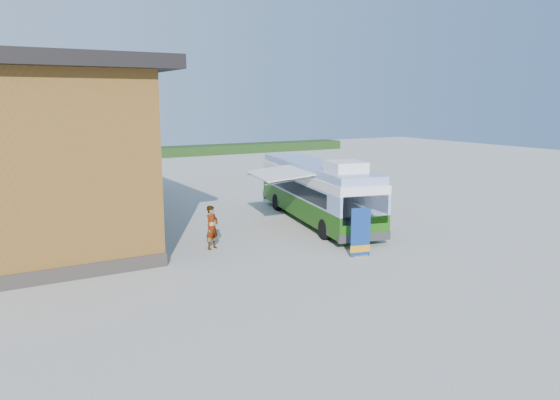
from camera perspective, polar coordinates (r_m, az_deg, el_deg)
ground at (r=23.18m, az=3.64°, el=-4.51°), size 100.00×100.00×0.00m
barn at (r=28.81m, az=-26.08°, el=4.63°), size 9.60×21.20×7.50m
hedge at (r=60.46m, az=-10.10°, el=5.05°), size 40.00×3.00×1.00m
bus at (r=27.06m, az=3.83°, el=1.11°), size 4.52×11.14×3.35m
awning at (r=25.66m, az=0.45°, el=2.51°), size 3.25×4.43×0.51m
banner at (r=21.22m, az=8.40°, el=-3.82°), size 0.82×0.30×1.91m
picnic_table at (r=26.57m, az=4.60°, el=-1.47°), size 1.34×1.23×0.68m
person_a at (r=22.22m, az=-7.12°, el=-2.85°), size 0.78×0.68×1.79m
person_b at (r=28.37m, az=-14.11°, el=-0.18°), size 0.79×0.96×1.80m
slurry_tanker at (r=38.07m, az=-17.02°, el=3.09°), size 3.68×6.23×2.46m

